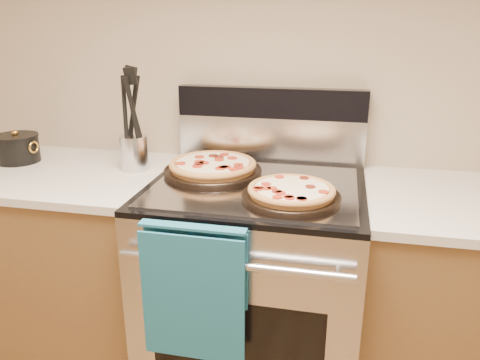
% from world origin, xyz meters
% --- Properties ---
extents(wall_back, '(4.00, 0.00, 4.00)m').
position_xyz_m(wall_back, '(0.00, 2.00, 1.35)').
color(wall_back, tan).
rests_on(wall_back, ground).
extents(range_body, '(0.76, 0.68, 0.90)m').
position_xyz_m(range_body, '(0.00, 1.65, 0.45)').
color(range_body, '#B7B7BC').
rests_on(range_body, ground).
extents(oven_window, '(0.56, 0.01, 0.40)m').
position_xyz_m(oven_window, '(0.00, 1.31, 0.45)').
color(oven_window, black).
rests_on(oven_window, range_body).
extents(cooktop, '(0.76, 0.68, 0.02)m').
position_xyz_m(cooktop, '(0.00, 1.65, 0.91)').
color(cooktop, black).
rests_on(cooktop, range_body).
extents(backsplash_lower, '(0.76, 0.06, 0.18)m').
position_xyz_m(backsplash_lower, '(0.00, 1.96, 1.01)').
color(backsplash_lower, silver).
rests_on(backsplash_lower, cooktop).
extents(backsplash_upper, '(0.76, 0.06, 0.12)m').
position_xyz_m(backsplash_upper, '(0.00, 1.96, 1.16)').
color(backsplash_upper, black).
rests_on(backsplash_upper, backsplash_lower).
extents(oven_handle, '(0.70, 0.03, 0.03)m').
position_xyz_m(oven_handle, '(0.00, 1.27, 0.80)').
color(oven_handle, silver).
rests_on(oven_handle, range_body).
extents(dish_towel, '(0.32, 0.05, 0.42)m').
position_xyz_m(dish_towel, '(-0.12, 1.27, 0.70)').
color(dish_towel, '#175673').
rests_on(dish_towel, oven_handle).
extents(foil_sheet, '(0.70, 0.55, 0.01)m').
position_xyz_m(foil_sheet, '(0.00, 1.62, 0.92)').
color(foil_sheet, gray).
rests_on(foil_sheet, cooktop).
extents(cabinet_left, '(1.00, 0.62, 0.88)m').
position_xyz_m(cabinet_left, '(-0.88, 1.68, 0.44)').
color(cabinet_left, brown).
rests_on(cabinet_left, ground).
extents(countertop_left, '(1.02, 0.64, 0.03)m').
position_xyz_m(countertop_left, '(-0.88, 1.68, 0.90)').
color(countertop_left, beige).
rests_on(countertop_left, cabinet_left).
extents(pepperoni_pizza_back, '(0.42, 0.42, 0.05)m').
position_xyz_m(pepperoni_pizza_back, '(-0.18, 1.72, 0.95)').
color(pepperoni_pizza_back, '#A56832').
rests_on(pepperoni_pizza_back, foil_sheet).
extents(pepperoni_pizza_front, '(0.37, 0.37, 0.04)m').
position_xyz_m(pepperoni_pizza_front, '(0.14, 1.52, 0.95)').
color(pepperoni_pizza_front, '#A56832').
rests_on(pepperoni_pizza_front, foil_sheet).
extents(utensil_crock, '(0.12, 0.12, 0.14)m').
position_xyz_m(utensil_crock, '(-0.51, 1.75, 0.98)').
color(utensil_crock, silver).
rests_on(utensil_crock, countertop_left).
extents(saucepan, '(0.20, 0.20, 0.11)m').
position_xyz_m(saucepan, '(-1.03, 1.75, 0.96)').
color(saucepan, black).
rests_on(saucepan, countertop_left).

